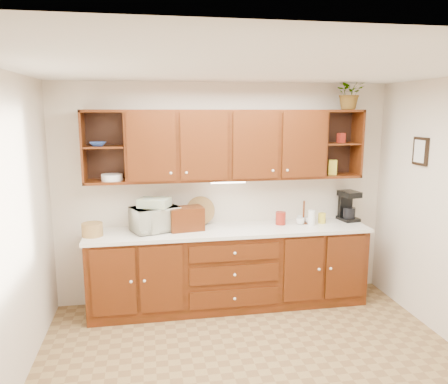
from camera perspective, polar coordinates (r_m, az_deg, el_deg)
name	(u,v)px	position (r m, az deg, el deg)	size (l,w,h in m)	color
floor	(260,376)	(4.14, 4.73, -22.86)	(4.00, 4.00, 0.00)	olive
ceiling	(265,68)	(3.47, 5.40, 15.84)	(4.00, 4.00, 0.00)	white
back_wall	(225,193)	(5.26, 0.11, -0.14)	(4.00, 4.00, 0.00)	beige
left_wall	(0,245)	(3.64, -27.20, -6.22)	(3.50, 3.50, 0.00)	beige
base_cabinets	(229,269)	(5.20, 0.70, -9.99)	(3.20, 0.60, 0.90)	#371906
countertop	(230,230)	(5.05, 0.73, -5.03)	(3.24, 0.64, 0.04)	white
upper_cabinets	(228,145)	(5.02, 0.55, 6.18)	(3.20, 0.33, 0.80)	#371906
undercabinet_light	(228,182)	(5.02, 0.54, 1.32)	(0.40, 0.05, 0.03)	white
framed_picture	(421,151)	(5.14, 24.29, 4.87)	(0.03, 0.24, 0.30)	black
wicker_basket	(92,230)	(4.95, -16.82, -4.71)	(0.22, 0.22, 0.14)	#9E7441
microwave	(155,219)	(4.98, -9.02, -3.49)	(0.50, 0.34, 0.28)	#EDE8CD
towel_stack	(154,203)	(4.94, -9.09, -1.38)	(0.33, 0.24, 0.10)	#EEDD70
wine_bottle	(142,215)	(5.08, -10.65, -2.99)	(0.06, 0.06, 0.32)	#10311A
woven_tray	(201,224)	(5.23, -3.08, -4.15)	(0.34, 0.34, 0.02)	#9E7441
bread_box	(186,219)	(4.97, -4.97, -3.48)	(0.38, 0.24, 0.27)	#371906
mug_tree	(303,220)	(5.35, 10.34, -3.60)	(0.26, 0.25, 0.28)	#371906
canister_red	(281,218)	(5.25, 7.40, -3.42)	(0.12, 0.12, 0.15)	maroon
canister_white	(311,218)	(5.28, 11.36, -3.30)	(0.08, 0.08, 0.18)	white
canister_yellow	(322,218)	(5.40, 12.67, -3.35)	(0.09, 0.09, 0.12)	gold
coffee_maker	(348,206)	(5.61, 15.88, -1.78)	(0.24, 0.28, 0.37)	black
bowl_stack	(98,144)	(4.94, -16.16, 6.04)	(0.18, 0.18, 0.04)	#2A4A9B
plate_stack	(112,177)	(4.96, -14.42, 1.87)	(0.23, 0.23, 0.07)	white
pantry_box_yellow	(332,167)	(5.42, 13.96, 3.17)	(0.10, 0.08, 0.18)	gold
pantry_box_red	(341,138)	(5.40, 15.05, 6.83)	(0.08, 0.07, 0.12)	maroon
potted_plant	(350,93)	(5.40, 16.14, 12.37)	(0.35, 0.30, 0.39)	#999999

